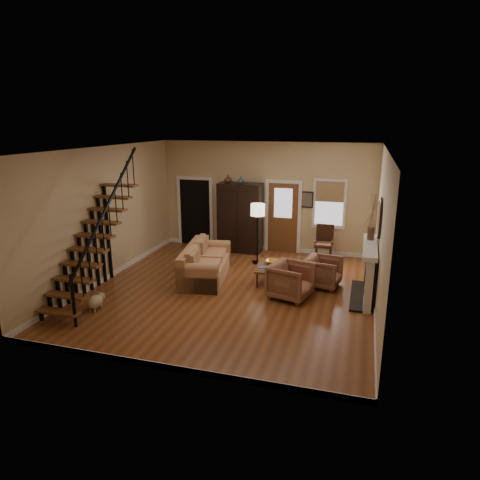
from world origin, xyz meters
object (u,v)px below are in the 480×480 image
(armoire, at_px, (240,218))
(armchair_right, at_px, (323,272))
(armchair_left, at_px, (291,281))
(floor_lamp, at_px, (257,234))
(sofa, at_px, (206,263))
(coffee_table, at_px, (270,273))
(side_chair, at_px, (324,243))

(armoire, xyz_separation_m, armchair_right, (2.75, -2.26, -0.68))
(armoire, distance_m, armchair_left, 3.85)
(armoire, height_order, floor_lamp, armoire)
(floor_lamp, bearing_deg, sofa, -121.98)
(sofa, distance_m, floor_lamp, 1.87)
(armchair_left, relative_size, armchair_right, 1.10)
(coffee_table, xyz_separation_m, floor_lamp, (-0.65, 1.29, 0.64))
(sofa, relative_size, armchair_left, 2.53)
(armchair_left, bearing_deg, coffee_table, 52.26)
(side_chair, bearing_deg, sofa, -139.41)
(sofa, height_order, side_chair, side_chair)
(armchair_left, relative_size, side_chair, 0.87)
(armchair_right, distance_m, side_chair, 2.07)
(armchair_right, bearing_deg, sofa, 104.78)
(coffee_table, xyz_separation_m, armchair_right, (1.32, 0.02, 0.16))
(armchair_right, xyz_separation_m, side_chair, (-0.20, 2.06, 0.14))
(sofa, distance_m, side_chair, 3.59)
(side_chair, bearing_deg, armchair_left, -98.44)
(coffee_table, height_order, armchair_left, armchair_left)
(sofa, bearing_deg, armchair_left, -24.91)
(sofa, distance_m, armchair_right, 2.94)
(floor_lamp, bearing_deg, armoire, 128.50)
(armoire, distance_m, coffee_table, 2.82)
(sofa, bearing_deg, armoire, 76.34)
(coffee_table, bearing_deg, floor_lamp, 116.61)
(coffee_table, xyz_separation_m, side_chair, (1.12, 2.08, 0.30))
(sofa, xyz_separation_m, side_chair, (2.72, 2.33, 0.09))
(armoire, height_order, coffee_table, armoire)
(coffee_table, bearing_deg, side_chair, 61.80)
(floor_lamp, distance_m, side_chair, 1.96)
(armchair_left, height_order, armchair_right, armchair_left)
(sofa, bearing_deg, side_chair, 30.84)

